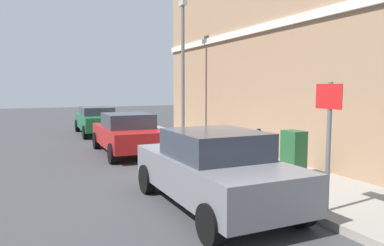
{
  "coord_description": "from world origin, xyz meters",
  "views": [
    {
      "loc": [
        -4.0,
        -7.39,
        2.34
      ],
      "look_at": [
        1.06,
        3.52,
        1.2
      ],
      "focal_mm": 34.29,
      "sensor_mm": 36.0,
      "label": 1
    }
  ],
  "objects_px": {
    "car_red": "(128,133)",
    "bollard_near_cabinet": "(259,145)",
    "street_sign": "(329,127)",
    "lamppost": "(183,65)",
    "car_grey": "(214,169)",
    "bollard_far_kerb": "(196,142)",
    "utility_cabinet": "(293,155)",
    "car_green": "(97,120)"
  },
  "relations": [
    {
      "from": "utility_cabinet",
      "to": "street_sign",
      "type": "bearing_deg",
      "value": -117.56
    },
    {
      "from": "lamppost",
      "to": "street_sign",
      "type": "bearing_deg",
      "value": -97.4
    },
    {
      "from": "bollard_near_cabinet",
      "to": "bollard_far_kerb",
      "type": "bearing_deg",
      "value": 133.83
    },
    {
      "from": "bollard_far_kerb",
      "to": "street_sign",
      "type": "bearing_deg",
      "value": -89.45
    },
    {
      "from": "car_green",
      "to": "car_red",
      "type": "bearing_deg",
      "value": -178.94
    },
    {
      "from": "car_red",
      "to": "bollard_near_cabinet",
      "type": "bearing_deg",
      "value": -144.17
    },
    {
      "from": "car_grey",
      "to": "car_red",
      "type": "distance_m",
      "value": 6.56
    },
    {
      "from": "utility_cabinet",
      "to": "bollard_far_kerb",
      "type": "distance_m",
      "value": 3.27
    },
    {
      "from": "utility_cabinet",
      "to": "lamppost",
      "type": "height_order",
      "value": "lamppost"
    },
    {
      "from": "car_green",
      "to": "street_sign",
      "type": "relative_size",
      "value": 1.92
    },
    {
      "from": "car_grey",
      "to": "car_red",
      "type": "height_order",
      "value": "car_grey"
    },
    {
      "from": "car_green",
      "to": "utility_cabinet",
      "type": "height_order",
      "value": "car_green"
    },
    {
      "from": "lamppost",
      "to": "utility_cabinet",
      "type": "bearing_deg",
      "value": -89.95
    },
    {
      "from": "street_sign",
      "to": "bollard_near_cabinet",
      "type": "bearing_deg",
      "value": 71.69
    },
    {
      "from": "lamppost",
      "to": "bollard_far_kerb",
      "type": "bearing_deg",
      "value": -107.91
    },
    {
      "from": "bollard_far_kerb",
      "to": "lamppost",
      "type": "height_order",
      "value": "lamppost"
    },
    {
      "from": "bollard_far_kerb",
      "to": "car_grey",
      "type": "bearing_deg",
      "value": -110.71
    },
    {
      "from": "car_grey",
      "to": "car_green",
      "type": "height_order",
      "value": "car_grey"
    },
    {
      "from": "utility_cabinet",
      "to": "bollard_far_kerb",
      "type": "bearing_deg",
      "value": 112.38
    },
    {
      "from": "car_red",
      "to": "bollard_near_cabinet",
      "type": "xyz_separation_m",
      "value": [
        2.78,
        -4.05,
        -0.04
      ]
    },
    {
      "from": "car_grey",
      "to": "bollard_near_cabinet",
      "type": "relative_size",
      "value": 3.98
    },
    {
      "from": "bollard_far_kerb",
      "to": "street_sign",
      "type": "xyz_separation_m",
      "value": [
        0.05,
        -5.31,
        0.96
      ]
    },
    {
      "from": "car_red",
      "to": "lamppost",
      "type": "xyz_separation_m",
      "value": [
        2.68,
        1.18,
        2.56
      ]
    },
    {
      "from": "street_sign",
      "to": "lamppost",
      "type": "bearing_deg",
      "value": 82.6
    },
    {
      "from": "bollard_near_cabinet",
      "to": "car_red",
      "type": "bearing_deg",
      "value": 124.48
    },
    {
      "from": "car_grey",
      "to": "bollard_far_kerb",
      "type": "xyz_separation_m",
      "value": [
        1.48,
        3.91,
        -0.08
      ]
    },
    {
      "from": "car_red",
      "to": "lamppost",
      "type": "relative_size",
      "value": 0.75
    },
    {
      "from": "car_grey",
      "to": "lamppost",
      "type": "bearing_deg",
      "value": -19.52
    },
    {
      "from": "car_grey",
      "to": "bollard_near_cabinet",
      "type": "xyz_separation_m",
      "value": [
        2.82,
        2.51,
        -0.08
      ]
    },
    {
      "from": "utility_cabinet",
      "to": "bollard_far_kerb",
      "type": "relative_size",
      "value": 1.11
    },
    {
      "from": "car_grey",
      "to": "car_red",
      "type": "bearing_deg",
      "value": -0.53
    },
    {
      "from": "street_sign",
      "to": "lamppost",
      "type": "xyz_separation_m",
      "value": [
        1.19,
        9.15,
        1.64
      ]
    },
    {
      "from": "utility_cabinet",
      "to": "bollard_far_kerb",
      "type": "height_order",
      "value": "utility_cabinet"
    },
    {
      "from": "car_green",
      "to": "bollard_far_kerb",
      "type": "xyz_separation_m",
      "value": [
        1.4,
        -8.78,
        -0.04
      ]
    },
    {
      "from": "car_green",
      "to": "bollard_near_cabinet",
      "type": "height_order",
      "value": "car_green"
    },
    {
      "from": "car_grey",
      "to": "utility_cabinet",
      "type": "xyz_separation_m",
      "value": [
        2.72,
        0.88,
        -0.1
      ]
    },
    {
      "from": "car_grey",
      "to": "street_sign",
      "type": "distance_m",
      "value": 2.26
    },
    {
      "from": "car_grey",
      "to": "street_sign",
      "type": "height_order",
      "value": "street_sign"
    },
    {
      "from": "car_red",
      "to": "bollard_far_kerb",
      "type": "xyz_separation_m",
      "value": [
        1.44,
        -2.65,
        -0.04
      ]
    },
    {
      "from": "car_green",
      "to": "bollard_near_cabinet",
      "type": "distance_m",
      "value": 10.54
    },
    {
      "from": "car_green",
      "to": "lamppost",
      "type": "bearing_deg",
      "value": -150.49
    },
    {
      "from": "car_grey",
      "to": "utility_cabinet",
      "type": "relative_size",
      "value": 3.6
    }
  ]
}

